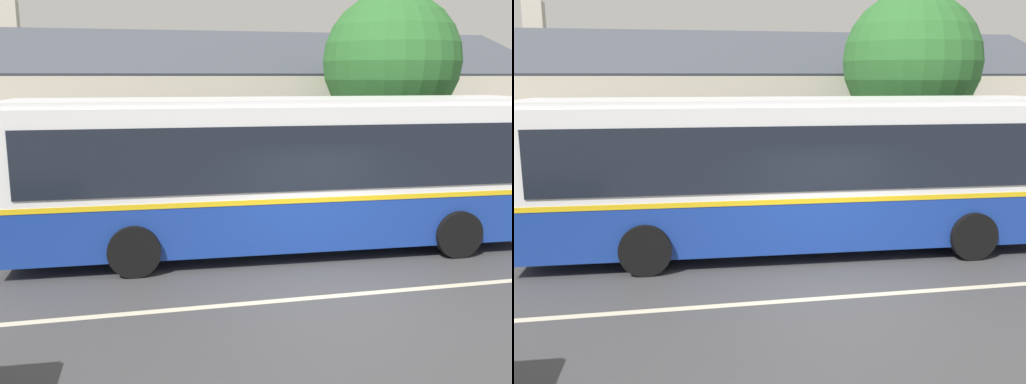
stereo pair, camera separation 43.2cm
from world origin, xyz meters
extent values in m
plane|color=#424244|center=(0.00, 0.00, 0.00)|extent=(300.00, 300.00, 0.00)
cube|color=gray|center=(0.00, 6.00, 0.07)|extent=(60.00, 3.00, 0.15)
cube|color=beige|center=(0.00, 0.00, 0.00)|extent=(60.00, 0.16, 0.01)
cube|color=beige|center=(-0.95, 13.34, 1.88)|extent=(23.91, 9.55, 3.75)
cube|color=#424751|center=(-0.95, 10.96, 4.55)|extent=(24.51, 4.83, 1.76)
cube|color=#424751|center=(-0.95, 15.73, 4.55)|extent=(24.51, 4.83, 1.76)
cube|color=beige|center=(-7.53, 14.30, 5.86)|extent=(0.70, 0.70, 1.20)
cube|color=black|center=(7.42, 8.54, 2.06)|extent=(1.10, 0.06, 1.30)
cube|color=#4C3323|center=(2.64, 8.54, 1.05)|extent=(1.00, 0.06, 2.10)
cube|color=navy|center=(-0.20, 2.90, 0.79)|extent=(11.46, 2.92, 1.03)
cube|color=gold|center=(-0.20, 2.90, 1.35)|extent=(11.48, 2.94, 0.10)
cube|color=white|center=(-0.20, 2.90, 2.29)|extent=(11.46, 2.92, 1.77)
cube|color=white|center=(-0.20, 2.90, 3.23)|extent=(11.23, 2.78, 0.12)
cube|color=black|center=(-0.15, 4.16, 2.19)|extent=(10.46, 0.41, 1.27)
cube|color=black|center=(-0.24, 1.64, 2.19)|extent=(10.46, 0.41, 1.27)
cube|color=#192D99|center=(-1.57, 4.22, 0.79)|extent=(3.18, 0.15, 0.72)
cube|color=black|center=(4.28, 4.01, 1.55)|extent=(0.90, 0.06, 2.54)
cylinder|color=black|center=(3.37, 4.02, 0.50)|extent=(1.01, 0.32, 1.00)
cylinder|color=black|center=(3.28, 1.52, 0.50)|extent=(1.01, 0.32, 1.00)
cylinder|color=black|center=(-3.28, 4.26, 0.50)|extent=(1.01, 0.32, 1.00)
cylinder|color=black|center=(-3.37, 1.77, 0.50)|extent=(1.01, 0.32, 1.00)
cube|color=brown|center=(-2.85, 5.70, 0.60)|extent=(1.72, 0.10, 0.04)
cube|color=brown|center=(-2.85, 5.56, 0.60)|extent=(1.72, 0.10, 0.04)
cube|color=brown|center=(-2.85, 5.41, 0.60)|extent=(1.72, 0.10, 0.04)
cube|color=brown|center=(-2.85, 5.29, 0.90)|extent=(1.72, 0.04, 0.10)
cube|color=brown|center=(-2.85, 5.29, 1.04)|extent=(1.72, 0.04, 0.10)
cube|color=black|center=(-2.16, 5.56, 0.38)|extent=(0.08, 0.43, 0.45)
cube|color=black|center=(-3.54, 5.56, 0.38)|extent=(0.08, 0.43, 0.45)
cylinder|color=#4C3828|center=(4.25, 7.09, 1.43)|extent=(0.38, 0.38, 2.86)
sphere|color=#2D6B2D|center=(4.25, 7.09, 4.17)|extent=(4.01, 4.01, 4.01)
sphere|color=#2D6B2D|center=(4.56, 6.98, 3.56)|extent=(2.47, 2.47, 2.47)
camera|label=1|loc=(-3.36, -8.82, 3.75)|focal=40.00mm
camera|label=2|loc=(-2.94, -8.90, 3.75)|focal=40.00mm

